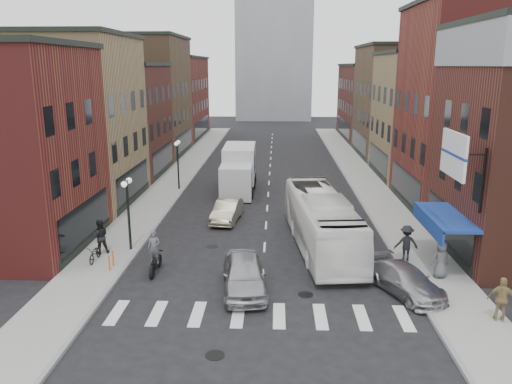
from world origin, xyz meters
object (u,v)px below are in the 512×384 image
(ped_left_solo, at_px, (100,237))
(ped_right_b, at_px, (502,299))
(transit_bus, at_px, (321,221))
(streetlamp_near, at_px, (128,201))
(streetlamp_far, at_px, (178,156))
(motorcycle_rider, at_px, (155,253))
(sedan_left_far, at_px, (227,211))
(ped_right_c, at_px, (441,259))
(curb_car, at_px, (406,280))
(bike_rack, at_px, (111,261))
(ped_right_a, at_px, (406,243))
(sedan_left_near, at_px, (244,274))
(billboard_sign, at_px, (456,156))
(box_truck, at_px, (239,170))

(ped_left_solo, height_order, ped_right_b, ped_left_solo)
(transit_bus, height_order, ped_left_solo, transit_bus)
(streetlamp_near, height_order, streetlamp_far, same)
(motorcycle_rider, height_order, sedan_left_far, motorcycle_rider)
(ped_right_c, bearing_deg, curb_car, 25.69)
(transit_bus, height_order, sedan_left_far, transit_bus)
(transit_bus, distance_m, curb_car, 6.69)
(bike_rack, bearing_deg, streetlamp_near, 85.76)
(motorcycle_rider, bearing_deg, streetlamp_near, 120.83)
(ped_right_a, bearing_deg, ped_right_b, 107.23)
(sedan_left_near, bearing_deg, bike_rack, 157.36)
(curb_car, bearing_deg, streetlamp_near, 137.50)
(sedan_left_far, relative_size, ped_left_solo, 2.22)
(streetlamp_near, bearing_deg, motorcycle_rider, -54.25)
(streetlamp_near, distance_m, ped_right_b, 18.59)
(ped_right_a, height_order, ped_right_c, ped_right_a)
(billboard_sign, height_order, ped_right_c, billboard_sign)
(sedan_left_near, bearing_deg, box_truck, 88.68)
(streetlamp_far, distance_m, sedan_left_far, 9.71)
(sedan_left_near, distance_m, sedan_left_far, 10.70)
(ped_right_a, distance_m, ped_right_c, 2.37)
(streetlamp_far, height_order, ped_right_a, streetlamp_far)
(bike_rack, xyz_separation_m, box_truck, (5.15, 16.82, 1.22))
(sedan_left_near, distance_m, ped_right_b, 10.72)
(ped_left_solo, relative_size, ped_right_c, 1.04)
(bike_rack, bearing_deg, billboard_sign, -2.83)
(streetlamp_near, distance_m, box_truck, 15.00)
(sedan_left_far, distance_m, ped_right_a, 12.16)
(box_truck, xyz_separation_m, ped_right_c, (10.96, -17.25, -0.71))
(streetlamp_near, xyz_separation_m, ped_right_c, (15.91, -3.13, -1.85))
(streetlamp_far, height_order, motorcycle_rider, streetlamp_far)
(bike_rack, height_order, ped_right_a, ped_right_a)
(streetlamp_near, relative_size, box_truck, 0.50)
(motorcycle_rider, distance_m, ped_right_c, 13.85)
(streetlamp_far, xyz_separation_m, ped_right_c, (15.91, -17.13, -1.85))
(transit_bus, xyz_separation_m, ped_left_solo, (-12.01, -1.73, -0.47))
(box_truck, xyz_separation_m, transit_bus, (5.62, -13.07, -0.20))
(sedan_left_far, distance_m, curb_car, 13.92)
(streetlamp_far, bearing_deg, ped_right_c, -47.11)
(ped_left_solo, bearing_deg, ped_right_c, 147.08)
(streetlamp_near, relative_size, bike_rack, 5.14)
(motorcycle_rider, relative_size, transit_bus, 0.20)
(sedan_left_far, xyz_separation_m, ped_right_a, (10.00, -6.90, 0.41))
(billboard_sign, height_order, streetlamp_near, billboard_sign)
(motorcycle_rider, bearing_deg, curb_car, -13.64)
(transit_bus, bearing_deg, streetlamp_far, 122.76)
(billboard_sign, xyz_separation_m, bike_rack, (-16.19, 0.80, -5.58))
(box_truck, distance_m, ped_right_a, 18.09)
(transit_bus, relative_size, ped_right_a, 5.90)
(billboard_sign, height_order, ped_right_a, billboard_sign)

